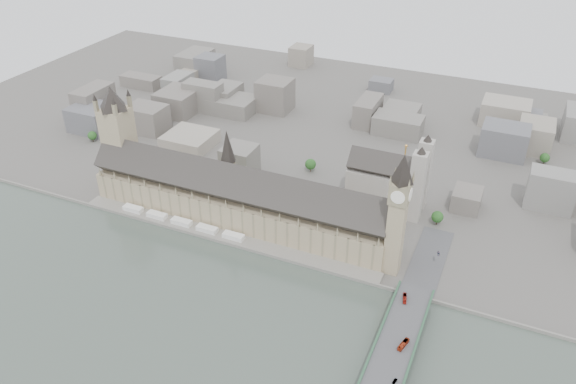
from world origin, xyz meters
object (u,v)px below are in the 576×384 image
at_px(palace_of_westminster, 237,198).
at_px(westminster_abbey, 389,181).
at_px(victoria_tower, 118,134).
at_px(red_bus_north, 405,298).
at_px(westminster_bridge, 389,366).
at_px(car_silver, 395,381).
at_px(elizabeth_tower, 399,207).
at_px(car_approach, 438,254).
at_px(red_bus_south, 403,344).

xyz_separation_m(palace_of_westminster, westminster_abbey, (110.92, 75.30, 2.38)).
distance_m(victoria_tower, red_bus_north, 288.48).
distance_m(westminster_bridge, car_silver, 17.01).
height_order(palace_of_westminster, elizabeth_tower, elizabeth_tower).
bearing_deg(red_bus_north, westminster_abbey, 97.25).
bearing_deg(victoria_tower, red_bus_north, -11.61).
bearing_deg(car_approach, red_bus_north, -116.44).
xyz_separation_m(palace_of_westminster, car_approach, (168.87, 8.73, -11.77)).
bearing_deg(car_silver, victoria_tower, 168.92).
relative_size(red_bus_south, car_silver, 2.74).
bearing_deg(red_bus_south, palace_of_westminster, 165.78).
height_order(red_bus_north, car_silver, red_bus_north).
bearing_deg(car_approach, westminster_abbey, 115.52).
xyz_separation_m(palace_of_westminster, red_bus_south, (166.69, -92.74, -10.87)).
xyz_separation_m(victoria_tower, car_approach, (290.87, 2.43, -44.27)).
bearing_deg(car_silver, elizabeth_tower, 118.33).
xyz_separation_m(elizabeth_tower, victoria_tower, (-260.00, 18.00, -2.88)).
height_order(westminster_abbey, car_approach, westminster_abbey).
distance_m(westminster_bridge, car_approach, 116.28).
bearing_deg(westminster_abbey, victoria_tower, -163.50).
xyz_separation_m(victoria_tower, car_silver, (290.83, -127.95, -44.27)).
xyz_separation_m(westminster_abbey, car_approach, (57.95, -66.57, -14.15)).
distance_m(elizabeth_tower, car_approach, 59.95).
relative_size(palace_of_westminster, westminster_bridge, 0.82).
xyz_separation_m(palace_of_westminster, car_silver, (168.83, -121.65, -11.77)).
bearing_deg(victoria_tower, car_silver, -23.75).
distance_m(palace_of_westminster, car_silver, 208.42).
relative_size(elizabeth_tower, westminster_abbey, 1.58).
distance_m(palace_of_westminster, elizabeth_tower, 142.94).
relative_size(palace_of_westminster, westminster_abbey, 3.90).
height_order(westminster_bridge, car_approach, car_approach).
distance_m(westminster_abbey, car_silver, 205.78).
bearing_deg(red_bus_south, car_silver, -70.90).
bearing_deg(red_bus_south, car_approach, 103.64).
distance_m(red_bus_south, car_silver, 29.01).
relative_size(westminster_abbey, car_approach, 14.49).
bearing_deg(car_silver, car_approach, 102.64).
distance_m(victoria_tower, westminster_abbey, 244.79).
bearing_deg(victoria_tower, palace_of_westminster, -2.96).
distance_m(victoria_tower, red_bus_south, 308.27).
bearing_deg(westminster_abbey, palace_of_westminster, -145.83).
xyz_separation_m(westminster_abbey, car_silver, (57.90, -196.95, -14.15)).
bearing_deg(westminster_bridge, car_silver, -64.72).
relative_size(palace_of_westminster, victoria_tower, 2.65).
height_order(westminster_bridge, red_bus_north, red_bus_north).
xyz_separation_m(victoria_tower, red_bus_south, (288.69, -99.04, -43.37)).
height_order(palace_of_westminster, red_bus_south, palace_of_westminster).
relative_size(westminster_bridge, car_silver, 78.14).
bearing_deg(victoria_tower, car_approach, 0.48).
height_order(elizabeth_tower, victoria_tower, elizabeth_tower).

